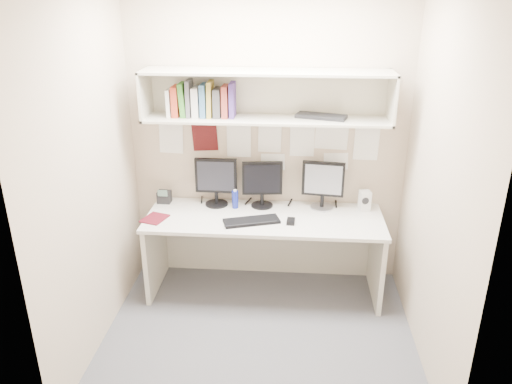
# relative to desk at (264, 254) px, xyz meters

# --- Properties ---
(floor) EXTENTS (2.40, 2.00, 0.01)m
(floor) POSITION_rel_desk_xyz_m (0.00, -0.65, -0.37)
(floor) COLOR #4B4C51
(floor) RESTS_ON ground
(wall_back) EXTENTS (2.40, 0.02, 2.60)m
(wall_back) POSITION_rel_desk_xyz_m (0.00, 0.35, 0.93)
(wall_back) COLOR #B9A58D
(wall_back) RESTS_ON ground
(wall_front) EXTENTS (2.40, 0.02, 2.60)m
(wall_front) POSITION_rel_desk_xyz_m (0.00, -1.65, 0.93)
(wall_front) COLOR #B9A58D
(wall_front) RESTS_ON ground
(wall_left) EXTENTS (0.02, 2.00, 2.60)m
(wall_left) POSITION_rel_desk_xyz_m (-1.20, -0.65, 0.93)
(wall_left) COLOR #B9A58D
(wall_left) RESTS_ON ground
(wall_right) EXTENTS (0.02, 2.00, 2.60)m
(wall_right) POSITION_rel_desk_xyz_m (1.20, -0.65, 0.93)
(wall_right) COLOR #B9A58D
(wall_right) RESTS_ON ground
(desk) EXTENTS (2.00, 0.70, 0.73)m
(desk) POSITION_rel_desk_xyz_m (0.00, 0.00, 0.00)
(desk) COLOR beige
(desk) RESTS_ON floor
(overhead_hutch) EXTENTS (2.00, 0.38, 0.40)m
(overhead_hutch) POSITION_rel_desk_xyz_m (0.00, 0.21, 1.35)
(overhead_hutch) COLOR beige
(overhead_hutch) RESTS_ON wall_back
(pinned_papers) EXTENTS (1.92, 0.01, 0.48)m
(pinned_papers) POSITION_rel_desk_xyz_m (0.00, 0.34, 0.88)
(pinned_papers) COLOR white
(pinned_papers) RESTS_ON wall_back
(monitor_left) EXTENTS (0.37, 0.20, 0.43)m
(monitor_left) POSITION_rel_desk_xyz_m (-0.44, 0.22, 0.60)
(monitor_left) COLOR black
(monitor_left) RESTS_ON desk
(monitor_center) EXTENTS (0.35, 0.19, 0.41)m
(monitor_center) POSITION_rel_desk_xyz_m (-0.04, 0.22, 0.59)
(monitor_center) COLOR black
(monitor_center) RESTS_ON desk
(monitor_right) EXTENTS (0.36, 0.20, 0.42)m
(monitor_right) POSITION_rel_desk_xyz_m (0.49, 0.22, 0.60)
(monitor_right) COLOR #A5A5AA
(monitor_right) RESTS_ON desk
(keyboard) EXTENTS (0.49, 0.29, 0.02)m
(keyboard) POSITION_rel_desk_xyz_m (-0.10, -0.13, 0.37)
(keyboard) COLOR black
(keyboard) RESTS_ON desk
(mouse) EXTENTS (0.07, 0.11, 0.03)m
(mouse) POSITION_rel_desk_xyz_m (0.22, -0.12, 0.38)
(mouse) COLOR black
(mouse) RESTS_ON desk
(speaker) EXTENTS (0.11, 0.11, 0.18)m
(speaker) POSITION_rel_desk_xyz_m (0.85, 0.19, 0.45)
(speaker) COLOR silver
(speaker) RESTS_ON desk
(blue_bottle) EXTENTS (0.06, 0.06, 0.17)m
(blue_bottle) POSITION_rel_desk_xyz_m (-0.27, 0.16, 0.45)
(blue_bottle) COLOR navy
(blue_bottle) RESTS_ON desk
(maroon_notebook) EXTENTS (0.23, 0.25, 0.01)m
(maroon_notebook) POSITION_rel_desk_xyz_m (-0.91, -0.13, 0.37)
(maroon_notebook) COLOR #510D18
(maroon_notebook) RESTS_ON desk
(desk_phone) EXTENTS (0.12, 0.11, 0.14)m
(desk_phone) POSITION_rel_desk_xyz_m (-0.92, 0.22, 0.42)
(desk_phone) COLOR black
(desk_phone) RESTS_ON desk
(book_stack) EXTENTS (0.55, 0.18, 0.30)m
(book_stack) POSITION_rel_desk_xyz_m (-0.53, 0.17, 1.30)
(book_stack) COLOR silver
(book_stack) RESTS_ON overhead_hutch
(hutch_tray) EXTENTS (0.43, 0.26, 0.03)m
(hutch_tray) POSITION_rel_desk_xyz_m (0.45, 0.19, 1.19)
(hutch_tray) COLOR black
(hutch_tray) RESTS_ON overhead_hutch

